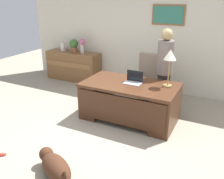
% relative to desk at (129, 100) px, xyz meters
% --- Properties ---
extents(ground_plane, '(12.00, 12.00, 0.00)m').
position_rel_desk_xyz_m(ground_plane, '(-0.30, -0.74, -0.40)').
color(ground_plane, '#9E937F').
extents(back_wall, '(7.00, 0.16, 2.70)m').
position_rel_desk_xyz_m(back_wall, '(-0.29, 1.86, 0.95)').
color(back_wall, beige).
rests_on(back_wall, ground_plane).
extents(desk, '(1.79, 1.00, 0.74)m').
position_rel_desk_xyz_m(desk, '(0.00, 0.00, 0.00)').
color(desk, '#4C2B19').
rests_on(desk, ground_plane).
extents(credenza, '(1.56, 0.50, 0.81)m').
position_rel_desk_xyz_m(credenza, '(-2.38, 1.51, 0.00)').
color(credenza, brown).
rests_on(credenza, ground_plane).
extents(armchair, '(0.60, 0.59, 1.09)m').
position_rel_desk_xyz_m(armchair, '(0.08, 0.94, 0.09)').
color(armchair, gray).
rests_on(armchair, ground_plane).
extents(person_standing, '(0.32, 0.32, 1.71)m').
position_rel_desk_xyz_m(person_standing, '(0.46, 0.68, 0.48)').
color(person_standing, '#262323').
rests_on(person_standing, ground_plane).
extents(dog_lying, '(0.75, 0.54, 0.30)m').
position_rel_desk_xyz_m(dog_lying, '(-0.24, -1.95, -0.25)').
color(dog_lying, '#472819').
rests_on(dog_lying, ground_plane).
extents(laptop, '(0.32, 0.22, 0.22)m').
position_rel_desk_xyz_m(laptop, '(0.04, 0.09, 0.39)').
color(laptop, '#B2B5BA').
rests_on(laptop, desk).
extents(desk_lamp, '(0.22, 0.22, 0.68)m').
position_rel_desk_xyz_m(desk_lamp, '(0.67, 0.20, 0.88)').
color(desk_lamp, '#9E8447').
rests_on(desk_lamp, desk).
extents(vase_with_flowers, '(0.17, 0.17, 0.39)m').
position_rel_desk_xyz_m(vase_with_flowers, '(-2.06, 1.51, 0.65)').
color(vase_with_flowers, beige).
rests_on(vase_with_flowers, credenza).
extents(vase_empty, '(0.14, 0.14, 0.25)m').
position_rel_desk_xyz_m(vase_empty, '(-2.71, 1.51, 0.54)').
color(vase_empty, silver).
rests_on(vase_empty, credenza).
extents(potted_plant, '(0.24, 0.24, 0.36)m').
position_rel_desk_xyz_m(potted_plant, '(-2.32, 1.51, 0.61)').
color(potted_plant, brown).
rests_on(potted_plant, credenza).
extents(dog_toy_plush, '(0.15, 0.13, 0.05)m').
position_rel_desk_xyz_m(dog_toy_plush, '(-1.26, -1.98, -0.38)').
color(dog_toy_plush, '#E53F33').
rests_on(dog_toy_plush, ground_plane).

